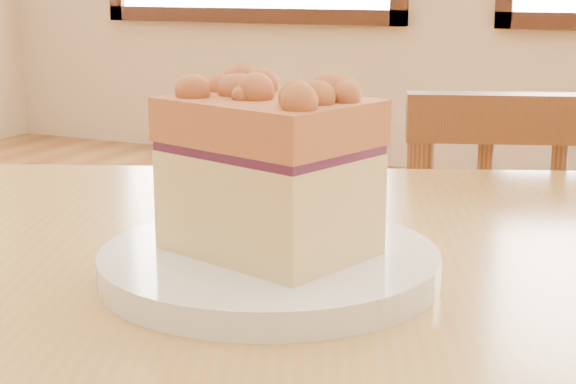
% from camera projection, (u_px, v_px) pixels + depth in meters
% --- Properties ---
extents(cafe_chair_main, '(0.48, 0.48, 0.83)m').
position_uv_depth(cafe_chair_main, '(521.00, 381.00, 1.18)').
color(cafe_chair_main, brown).
rests_on(cafe_chair_main, ground).
extents(plate, '(0.23, 0.23, 0.02)m').
position_uv_depth(plate, '(269.00, 265.00, 0.59)').
color(plate, white).
rests_on(plate, cafe_table_main).
extents(cake_slice, '(0.15, 0.13, 0.12)m').
position_uv_depth(cake_slice, '(269.00, 165.00, 0.57)').
color(cake_slice, '#E5C381').
rests_on(cake_slice, plate).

